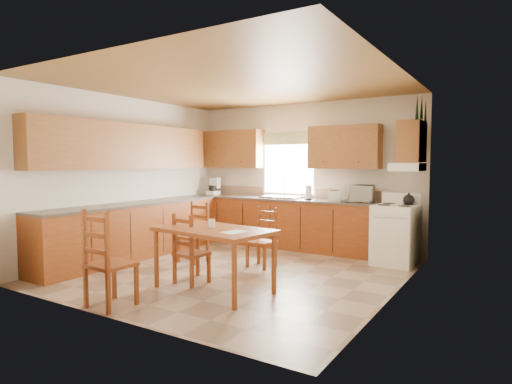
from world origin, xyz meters
The scene contains 35 objects.
floor centered at (0.00, 0.00, 0.00)m, with size 4.50×4.50×0.00m, color #8C755E.
ceiling centered at (0.00, 0.00, 2.70)m, with size 4.50×4.50×0.00m, color olive.
wall_left centered at (-2.25, 0.00, 1.35)m, with size 4.50×4.50×0.00m, color beige.
wall_right centered at (2.25, 0.00, 1.35)m, with size 4.50×4.50×0.00m, color beige.
wall_back centered at (0.00, 2.25, 1.35)m, with size 4.50×4.50×0.00m, color beige.
wall_front centered at (0.00, -2.25, 1.35)m, with size 4.50×4.50×0.00m, color beige.
lower_cab_back centered at (-0.38, 1.95, 0.44)m, with size 3.75×0.60×0.88m, color brown.
lower_cab_left centered at (-1.95, -0.15, 0.44)m, with size 0.60×3.60×0.88m, color brown.
counter_back centered at (-0.38, 1.95, 0.90)m, with size 3.75×0.63×0.04m, color #4B4037.
counter_left centered at (-1.95, -0.15, 0.90)m, with size 0.63×3.60×0.04m, color #4B4037.
backsplash centered at (-0.38, 2.24, 1.01)m, with size 3.75×0.01×0.18m, color #91725B.
upper_cab_back_left centered at (-1.55, 2.08, 1.85)m, with size 1.41×0.33×0.75m, color brown.
upper_cab_back_right centered at (0.86, 2.08, 1.85)m, with size 1.25×0.33×0.75m, color brown.
upper_cab_left centered at (-2.08, -0.15, 1.85)m, with size 0.33×3.60×0.75m, color brown.
upper_cab_stove centered at (2.08, 1.65, 1.90)m, with size 0.33×0.62×0.62m, color brown.
range_hood centered at (2.03, 1.65, 1.52)m, with size 0.44×0.62×0.12m, color white.
window_frame centered at (-0.30, 2.22, 1.55)m, with size 1.13×0.02×1.18m, color white.
window_pane centered at (-0.30, 2.21, 1.55)m, with size 1.05×0.01×1.10m, color white.
window_valance centered at (-0.30, 2.19, 2.05)m, with size 1.19×0.01×0.24m, color #476C33.
sink_basin centered at (-0.30, 1.95, 0.94)m, with size 0.75×0.45×0.04m, color silver.
pine_decal_a centered at (2.21, 1.33, 2.38)m, with size 0.22×0.22×0.36m, color #14331D.
pine_decal_b centered at (2.21, 1.65, 2.42)m, with size 0.22×0.22×0.36m, color #14331D.
pine_decal_c centered at (2.21, 1.97, 2.38)m, with size 0.22×0.22×0.36m, color #14331D.
stove centered at (1.88, 1.63, 0.46)m, with size 0.62×0.64×0.91m, color white.
coffeemaker centered at (-1.93, 1.98, 1.11)m, with size 0.22×0.26×0.37m, color white.
paper_towel centered at (0.26, 1.94, 1.05)m, with size 0.11×0.11×0.26m, color white.
toaster centered at (0.75, 1.91, 1.01)m, with size 0.21×0.14×0.17m, color white.
microwave centered at (1.16, 1.95, 1.06)m, with size 0.48×0.34×0.29m, color white.
dining_table centered at (0.29, -0.93, 0.39)m, with size 1.46×0.83×0.78m, color brown.
chair_near_left centered at (-0.32, -1.99, 0.54)m, with size 0.45×0.43×1.08m, color brown.
chair_near_right centered at (-0.15, -0.83, 0.46)m, with size 0.38×0.37×0.92m, color brown.
chair_far_left centered at (-0.91, 0.11, 0.47)m, with size 0.40×0.38×0.94m, color brown.
chair_far_right centered at (0.19, 0.40, 0.45)m, with size 0.37×0.36×0.89m, color brown.
table_paper centered at (0.68, -1.03, 0.78)m, with size 0.22×0.29×0.00m, color white.
table_card centered at (0.25, -0.91, 0.83)m, with size 0.08×0.02×0.11m, color white.
Camera 1 is at (3.48, -5.10, 1.59)m, focal length 30.00 mm.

